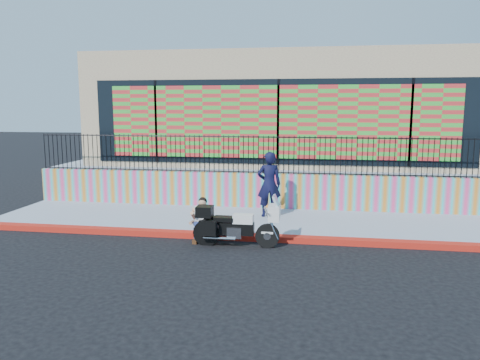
# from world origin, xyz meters

# --- Properties ---
(ground) EXTENTS (90.00, 90.00, 0.00)m
(ground) POSITION_xyz_m (0.00, 0.00, 0.00)
(ground) COLOR black
(ground) RESTS_ON ground
(red_curb) EXTENTS (16.00, 0.30, 0.15)m
(red_curb) POSITION_xyz_m (0.00, 0.00, 0.07)
(red_curb) COLOR #A10B15
(red_curb) RESTS_ON ground
(sidewalk) EXTENTS (16.00, 3.00, 0.15)m
(sidewalk) POSITION_xyz_m (0.00, 1.65, 0.07)
(sidewalk) COLOR #919AAE
(sidewalk) RESTS_ON ground
(mural_wall) EXTENTS (16.00, 0.20, 1.10)m
(mural_wall) POSITION_xyz_m (0.00, 3.25, 0.70)
(mural_wall) COLOR #EA3D7C
(mural_wall) RESTS_ON sidewalk
(metal_fence) EXTENTS (15.80, 0.04, 1.20)m
(metal_fence) POSITION_xyz_m (0.00, 3.25, 1.85)
(metal_fence) COLOR black
(metal_fence) RESTS_ON mural_wall
(elevated_platform) EXTENTS (16.00, 10.00, 1.25)m
(elevated_platform) POSITION_xyz_m (0.00, 8.35, 0.62)
(elevated_platform) COLOR #919AAE
(elevated_platform) RESTS_ON ground
(storefront_building) EXTENTS (14.00, 8.06, 4.00)m
(storefront_building) POSITION_xyz_m (0.00, 8.13, 3.25)
(storefront_building) COLOR tan
(storefront_building) RESTS_ON elevated_platform
(police_motorcycle) EXTENTS (2.08, 0.69, 1.29)m
(police_motorcycle) POSITION_xyz_m (-0.63, -0.56, 0.54)
(police_motorcycle) COLOR black
(police_motorcycle) RESTS_ON ground
(police_officer) EXTENTS (0.77, 0.58, 1.92)m
(police_officer) POSITION_xyz_m (-0.07, 2.04, 1.11)
(police_officer) COLOR black
(police_officer) RESTS_ON sidewalk
(seated_man) EXTENTS (0.54, 0.71, 1.06)m
(seated_man) POSITION_xyz_m (-1.55, -0.22, 0.45)
(seated_man) COLOR navy
(seated_man) RESTS_ON ground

